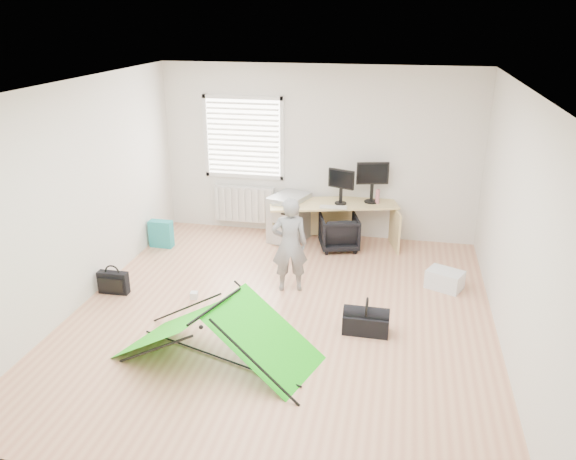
% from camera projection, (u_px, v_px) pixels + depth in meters
% --- Properties ---
extents(ground, '(5.50, 5.50, 0.00)m').
position_uv_depth(ground, '(281.00, 315.00, 6.78)').
color(ground, tan).
rests_on(ground, ground).
extents(back_wall, '(5.00, 0.02, 2.70)m').
position_uv_depth(back_wall, '(318.00, 153.00, 8.79)').
color(back_wall, silver).
rests_on(back_wall, ground).
extents(window, '(1.20, 0.06, 1.20)m').
position_uv_depth(window, '(243.00, 138.00, 8.91)').
color(window, silver).
rests_on(window, back_wall).
extents(radiator, '(1.00, 0.12, 0.60)m').
position_uv_depth(radiator, '(245.00, 204.00, 9.27)').
color(radiator, silver).
rests_on(radiator, back_wall).
extents(desk, '(2.05, 1.11, 0.67)m').
position_uv_depth(desk, '(332.00, 223.00, 8.78)').
color(desk, tan).
rests_on(desk, ground).
extents(filing_cabinet, '(0.66, 0.76, 0.74)m').
position_uv_depth(filing_cabinet, '(289.00, 218.00, 8.88)').
color(filing_cabinet, '#A2A6A7').
rests_on(filing_cabinet, ground).
extents(monitor_left, '(0.43, 0.23, 0.40)m').
position_uv_depth(monitor_left, '(341.00, 191.00, 8.53)').
color(monitor_left, black).
rests_on(monitor_left, desk).
extents(monitor_right, '(0.50, 0.22, 0.47)m').
position_uv_depth(monitor_right, '(372.00, 188.00, 8.59)').
color(monitor_right, black).
rests_on(monitor_right, desk).
extents(keyboard, '(0.42, 0.16, 0.02)m').
position_uv_depth(keyboard, '(333.00, 207.00, 8.43)').
color(keyboard, beige).
rests_on(keyboard, desk).
extents(thermos, '(0.06, 0.06, 0.22)m').
position_uv_depth(thermos, '(378.00, 196.00, 8.58)').
color(thermos, '#BD6A71').
rests_on(thermos, desk).
extents(office_chair, '(0.70, 0.71, 0.53)m').
position_uv_depth(office_chair, '(339.00, 232.00, 8.58)').
color(office_chair, black).
rests_on(office_chair, ground).
extents(person, '(0.53, 0.42, 1.27)m').
position_uv_depth(person, '(290.00, 245.00, 7.18)').
color(person, gray).
rests_on(person, ground).
extents(kite, '(2.20, 1.48, 0.63)m').
position_uv_depth(kite, '(217.00, 332.00, 5.82)').
color(kite, '#1CCE13').
rests_on(kite, ground).
extents(storage_crate, '(0.53, 0.47, 0.25)m').
position_uv_depth(storage_crate, '(445.00, 280.00, 7.39)').
color(storage_crate, silver).
rests_on(storage_crate, ground).
extents(tote_bag, '(0.36, 0.16, 0.42)m').
position_uv_depth(tote_bag, '(161.00, 234.00, 8.67)').
color(tote_bag, teal).
rests_on(tote_bag, ground).
extents(laptop_bag, '(0.40, 0.12, 0.30)m').
position_uv_depth(laptop_bag, '(113.00, 282.00, 7.26)').
color(laptop_bag, black).
rests_on(laptop_bag, ground).
extents(white_box, '(0.10, 0.10, 0.09)m').
position_uv_depth(white_box, '(194.00, 295.00, 7.15)').
color(white_box, silver).
rests_on(white_box, ground).
extents(duffel_bag, '(0.52, 0.27, 0.23)m').
position_uv_depth(duffel_bag, '(366.00, 323.00, 6.38)').
color(duffel_bag, black).
rests_on(duffel_bag, ground).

